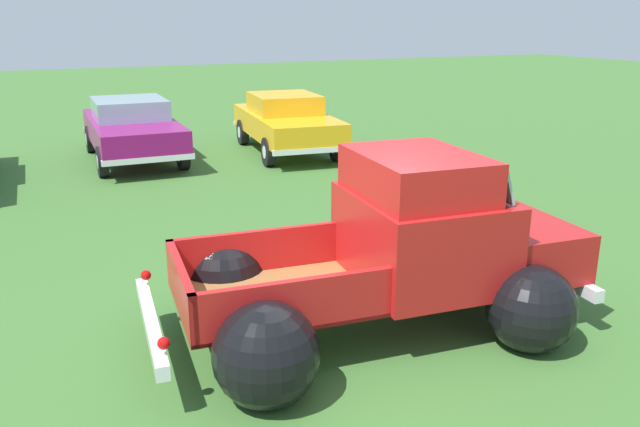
% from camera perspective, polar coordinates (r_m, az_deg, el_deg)
% --- Properties ---
extents(ground_plane, '(80.00, 80.00, 0.00)m').
position_cam_1_polar(ground_plane, '(7.15, 3.97, -10.21)').
color(ground_plane, '#3D6B2D').
extents(vintage_pickup_truck, '(4.77, 3.09, 1.96)m').
position_cam_1_polar(vintage_pickup_truck, '(6.99, 7.02, -4.14)').
color(vintage_pickup_truck, black).
rests_on(vintage_pickup_truck, ground).
extents(show_car_1, '(2.00, 4.51, 1.43)m').
position_cam_1_polar(show_car_1, '(15.83, -16.31, 7.35)').
color(show_car_1, black).
rests_on(show_car_1, ground).
extents(show_car_2, '(2.31, 4.51, 1.43)m').
position_cam_1_polar(show_car_2, '(16.15, -3.01, 8.18)').
color(show_car_2, black).
rests_on(show_car_2, ground).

